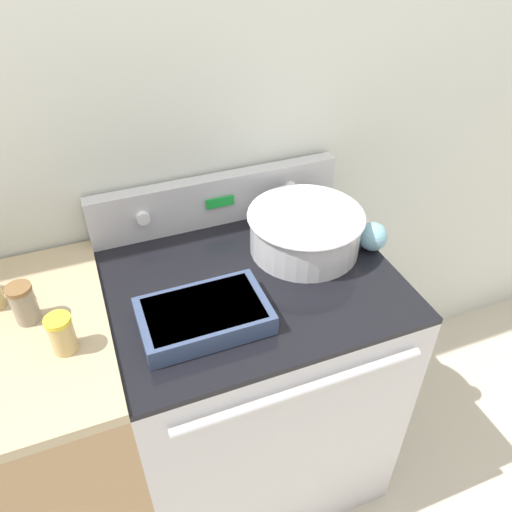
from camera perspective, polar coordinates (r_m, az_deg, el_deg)
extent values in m
cube|color=silver|center=(1.54, -5.60, 15.05)|extent=(8.00, 0.05, 2.50)
cube|color=#BCBCC1|center=(1.76, -0.42, -14.27)|extent=(0.81, 0.66, 0.91)
cube|color=black|center=(1.42, -0.51, -2.76)|extent=(0.81, 0.66, 0.02)
cylinder|color=silver|center=(1.25, 5.41, -15.01)|extent=(0.66, 0.02, 0.02)
cube|color=#BCBCC1|center=(1.60, -4.46, 6.47)|extent=(0.81, 0.05, 0.16)
cylinder|color=white|center=(1.53, -12.77, 4.23)|extent=(0.04, 0.02, 0.04)
cylinder|color=white|center=(1.64, 4.02, 7.74)|extent=(0.04, 0.02, 0.04)
cube|color=green|center=(1.57, -4.12, 6.15)|extent=(0.09, 0.01, 0.03)
cube|color=tan|center=(1.75, -24.51, -19.86)|extent=(0.64, 0.66, 0.91)
cylinder|color=silver|center=(1.49, 5.62, 2.82)|extent=(0.33, 0.33, 0.12)
torus|color=silver|center=(1.46, 5.76, 4.66)|extent=(0.35, 0.35, 0.01)
cylinder|color=beige|center=(1.46, 5.72, 4.23)|extent=(0.30, 0.30, 0.02)
cube|color=#38476B|center=(1.27, -5.96, -6.82)|extent=(0.32, 0.20, 0.06)
cube|color=tan|center=(1.26, -6.00, -6.42)|extent=(0.28, 0.18, 0.03)
cylinder|color=#7AB2C6|center=(1.63, 10.91, 3.39)|extent=(0.01, 0.23, 0.01)
sphere|color=#7AB2C6|center=(1.53, 13.22, 2.17)|extent=(0.09, 0.09, 0.09)
cylinder|color=tan|center=(1.26, -21.24, -8.50)|extent=(0.06, 0.06, 0.09)
cylinder|color=yellow|center=(1.23, -21.77, -6.86)|extent=(0.06, 0.06, 0.01)
cylinder|color=gray|center=(1.37, -24.94, -5.14)|extent=(0.06, 0.06, 0.10)
cylinder|color=brown|center=(1.33, -25.56, -3.42)|extent=(0.06, 0.06, 0.01)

